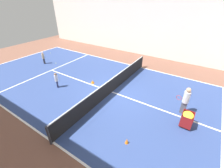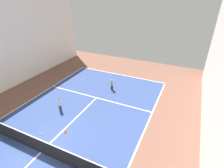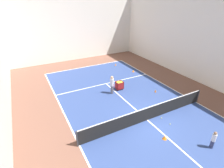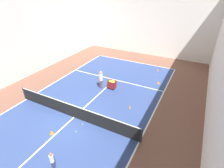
{
  "view_description": "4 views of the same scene",
  "coord_description": "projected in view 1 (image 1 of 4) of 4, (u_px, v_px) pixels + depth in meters",
  "views": [
    {
      "loc": [
        7.21,
        4.69,
        5.73
      ],
      "look_at": [
        0.0,
        0.0,
        0.65
      ],
      "focal_mm": 24.0,
      "sensor_mm": 36.0,
      "label": 1
    },
    {
      "loc": [
        -6.69,
        4.62,
        8.18
      ],
      "look_at": [
        -0.63,
        -8.29,
        0.62
      ],
      "focal_mm": 28.0,
      "sensor_mm": 36.0,
      "label": 2
    },
    {
      "loc": [
        -6.74,
        -7.39,
        7.62
      ],
      "look_at": [
        -0.39,
        4.48,
        0.91
      ],
      "focal_mm": 28.0,
      "sensor_mm": 36.0,
      "label": 3
    },
    {
      "loc": [
        6.88,
        -7.32,
        8.18
      ],
      "look_at": [
        0.55,
        4.81,
        0.46
      ],
      "focal_mm": 28.0,
      "sensor_mm": 36.0,
      "label": 4
    }
  ],
  "objects": [
    {
      "name": "training_cone_2",
      "position": [
        127.0,
        141.0,
        6.68
      ],
      "size": [
        0.16,
        0.16,
        0.29
      ],
      "primitive_type": "cone",
      "color": "orange",
      "rests_on": "ground"
    },
    {
      "name": "court_playing_area",
      "position": [
        112.0,
        92.0,
        10.32
      ],
      "size": [
        9.81,
        23.45,
        0.0
      ],
      "color": "navy",
      "rests_on": "ground"
    },
    {
      "name": "line_service_far",
      "position": [
        223.0,
        132.0,
        7.29
      ],
      "size": [
        9.81,
        0.1,
        0.0
      ],
      "primitive_type": "cube",
      "color": "white",
      "rests_on": "ground"
    },
    {
      "name": "tennis_ball_7",
      "position": [
        56.0,
        63.0,
        14.61
      ],
      "size": [
        0.07,
        0.07,
        0.07
      ],
      "primitive_type": "sphere",
      "color": "yellow",
      "rests_on": "ground"
    },
    {
      "name": "tennis_ball_9",
      "position": [
        100.0,
        97.0,
        9.74
      ],
      "size": [
        0.07,
        0.07,
        0.07
      ],
      "primitive_type": "sphere",
      "color": "yellow",
      "rests_on": "ground"
    },
    {
      "name": "tennis_ball_0",
      "position": [
        90.0,
        94.0,
        10.07
      ],
      "size": [
        0.07,
        0.07,
        0.07
      ],
      "primitive_type": "sphere",
      "color": "yellow",
      "rests_on": "ground"
    },
    {
      "name": "hall_enclosure_left",
      "position": [
        160.0,
        13.0,
        14.17
      ],
      "size": [
        0.15,
        30.51,
        8.58
      ],
      "color": "silver",
      "rests_on": "ground"
    },
    {
      "name": "line_centre_service",
      "position": [
        112.0,
        92.0,
        10.32
      ],
      "size": [
        0.1,
        12.9,
        0.0
      ],
      "primitive_type": "cube",
      "color": "white",
      "rests_on": "ground"
    },
    {
      "name": "line_sideline_left",
      "position": [
        141.0,
        67.0,
        13.86
      ],
      "size": [
        0.1,
        23.45,
        0.0
      ],
      "primitive_type": "cube",
      "color": "white",
      "rests_on": "ground"
    },
    {
      "name": "line_service_near",
      "position": [
        52.0,
        70.0,
        13.35
      ],
      "size": [
        9.81,
        0.1,
        0.0
      ],
      "primitive_type": "cube",
      "color": "white",
      "rests_on": "ground"
    },
    {
      "name": "tennis_net",
      "position": [
        112.0,
        85.0,
        10.04
      ],
      "size": [
        10.11,
        0.1,
        1.08
      ],
      "color": "#2D2D33",
      "rests_on": "ground"
    },
    {
      "name": "line_baseline_near",
      "position": [
        19.0,
        59.0,
        15.83
      ],
      "size": [
        9.81,
        0.1,
        0.0
      ],
      "primitive_type": "cube",
      "color": "white",
      "rests_on": "ground"
    },
    {
      "name": "coach_at_net",
      "position": [
        186.0,
        99.0,
        8.02
      ],
      "size": [
        0.38,
        0.68,
        1.66
      ],
      "rotation": [
        0.0,
        0.0,
        -1.73
      ],
      "color": "#4C4C56",
      "rests_on": "ground"
    },
    {
      "name": "child_midcourt",
      "position": [
        56.0,
        79.0,
        10.55
      ],
      "size": [
        0.31,
        0.31,
        1.14
      ],
      "rotation": [
        0.0,
        0.0,
        1.03
      ],
      "color": "#2D3351",
      "rests_on": "ground"
    },
    {
      "name": "line_sideline_right",
      "position": [
        53.0,
        142.0,
        6.78
      ],
      "size": [
        0.1,
        23.45,
        0.0
      ],
      "primitive_type": "cube",
      "color": "white",
      "rests_on": "ground"
    },
    {
      "name": "training_cone_1",
      "position": [
        93.0,
        82.0,
        11.33
      ],
      "size": [
        0.28,
        0.28,
        0.23
      ],
      "primitive_type": "cone",
      "color": "orange",
      "rests_on": "ground"
    },
    {
      "name": "tennis_ball_3",
      "position": [
        51.0,
        53.0,
        17.2
      ],
      "size": [
        0.07,
        0.07,
        0.07
      ],
      "primitive_type": "sphere",
      "color": "yellow",
      "rests_on": "ground"
    },
    {
      "name": "ground_plane",
      "position": [
        112.0,
        92.0,
        10.32
      ],
      "size": [
        34.21,
        34.21,
        0.0
      ],
      "primitive_type": "plane",
      "color": "brown"
    },
    {
      "name": "ball_cart",
      "position": [
        188.0,
        117.0,
        7.38
      ],
      "size": [
        0.64,
        0.54,
        0.79
      ],
      "color": "maroon",
      "rests_on": "ground"
    },
    {
      "name": "player_near_baseline",
      "position": [
        43.0,
        57.0,
        14.33
      ],
      "size": [
        0.26,
        0.57,
        1.12
      ],
      "rotation": [
        0.0,
        0.0,
        1.4
      ],
      "color": "black",
      "rests_on": "ground"
    }
  ]
}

